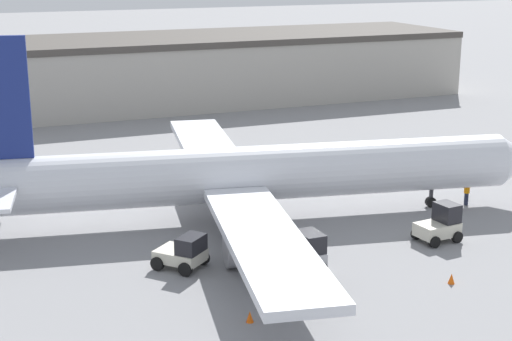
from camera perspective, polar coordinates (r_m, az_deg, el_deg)
name	(u,v)px	position (r m, az deg, el deg)	size (l,w,h in m)	color
ground_plane	(256,218)	(50.76, 0.00, -3.51)	(400.00, 400.00, 0.00)	gray
terminal_building	(137,72)	(89.53, -8.65, 7.11)	(76.01, 16.02, 7.60)	#ADA89E
airplane	(239,175)	(49.67, -1.26, -0.32)	(40.10, 38.23, 12.02)	silver
ground_crew_worker	(467,192)	(55.10, 15.08, -1.49)	(0.39, 0.39, 1.77)	#1E2338
baggage_tug	(440,224)	(47.92, 13.25, -3.83)	(2.65, 2.14, 2.24)	beige
belt_loader_truck	(302,253)	(42.44, 3.35, -6.00)	(2.63, 2.24, 2.08)	#B2B2B7
pushback_tug	(184,252)	(42.84, -5.29, -5.96)	(3.25, 3.29, 1.92)	beige
safety_cone_near	(451,279)	(42.19, 14.03, -7.64)	(0.36, 0.36, 0.55)	#EF590F
safety_cone_far	(250,317)	(36.93, -0.45, -10.58)	(0.36, 0.36, 0.55)	#EF590F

